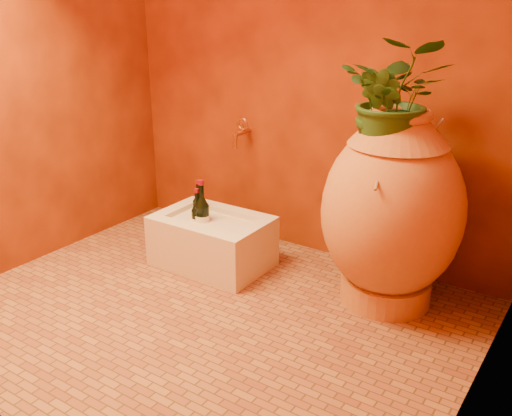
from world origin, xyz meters
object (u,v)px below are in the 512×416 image
Objects in this scene: wine_bottle_a at (199,211)px; wine_bottle_b at (202,218)px; wall_tap at (241,131)px; stone_basin at (212,242)px; wine_bottle_c at (198,220)px; amphora at (392,210)px.

wine_bottle_a is 0.16m from wine_bottle_b.
wine_bottle_a is at bearing -101.53° from wall_tap.
stone_basin is 0.16m from wine_bottle_b.
wine_bottle_c is at bearing -163.12° from stone_basin.
wine_bottle_a reaches higher than wine_bottle_c.
stone_basin is (-1.00, -0.18, -0.36)m from amphora.
wine_bottle_b is 1.19× the size of wine_bottle_c.
wine_bottle_b is at bearing -169.43° from amphora.
amphora is at bearing 9.98° from stone_basin.
wall_tap is at bearing 102.41° from stone_basin.
amphora is at bearing 10.57° from wine_bottle_b.
wall_tap reaches higher than wine_bottle_a.
wine_bottle_a is at bearing 136.19° from wine_bottle_b.
amphora reaches higher than wine_bottle_a.
wall_tap is at bearing 95.41° from wine_bottle_b.
stone_basin is 2.13× the size of wine_bottle_a.
wine_bottle_a is (-0.17, 0.09, 0.13)m from stone_basin.
wall_tap is (-0.01, 0.46, 0.43)m from wine_bottle_c.
wine_bottle_b reaches higher than wine_bottle_a.
wine_bottle_a is 0.14m from wine_bottle_c.
amphora is 1.19m from wine_bottle_a.
amphora is 3.30× the size of wine_bottle_a.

